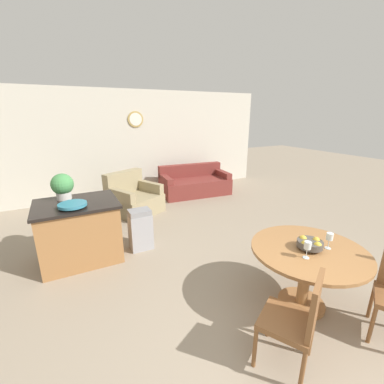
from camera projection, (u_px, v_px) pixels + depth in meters
wall_back at (126, 144)px, 6.67m from camera, size 8.00×0.09×2.70m
dining_table at (307, 262)px, 2.82m from camera, size 1.22×1.22×0.72m
dining_chair_near_left at (297, 318)px, 2.12m from camera, size 0.57×0.57×0.92m
fruit_bowl at (310, 243)px, 2.75m from camera, size 0.27×0.27×0.12m
wine_glass_left at (308, 246)px, 2.56m from camera, size 0.07×0.07×0.18m
wine_glass_right at (330, 237)px, 2.74m from camera, size 0.07×0.07×0.18m
kitchen_island at (80, 231)px, 3.80m from camera, size 1.13×0.89×0.90m
teal_bowl at (73, 205)px, 3.46m from camera, size 0.37×0.37×0.06m
potted_plant at (62, 186)px, 3.75m from camera, size 0.31×0.31×0.39m
trash_bin at (141, 229)px, 4.12m from camera, size 0.35×0.26×0.67m
couch at (194, 184)px, 6.99m from camera, size 1.87×1.08×0.76m
armchair at (133, 199)px, 5.68m from camera, size 1.25×1.24×0.88m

